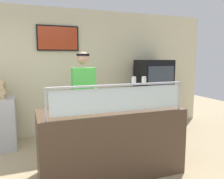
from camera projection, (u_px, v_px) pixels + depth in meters
The scene contains 10 objects.
ground_plane at pixel (98, 156), 3.89m from camera, with size 12.00×12.00×0.00m, color tan.
shop_rear_unit at pixel (78, 72), 5.04m from camera, with size 6.40×0.13×2.70m.
serving_counter at pixel (111, 141), 3.26m from camera, with size 2.00×0.77×0.95m, color #4C3828.
sneeze_guard at pixel (120, 95), 2.85m from camera, with size 1.83×0.06×0.39m.
pizza_tray at pixel (102, 107), 3.26m from camera, with size 0.47×0.47×0.04m.
pizza_server at pixel (100, 106), 3.22m from camera, with size 0.07×0.28×0.01m, color #ADAFB7.
parmesan_shaker at pixel (134, 81), 2.90m from camera, with size 0.06×0.06×0.09m.
pepper_flake_shaker at pixel (144, 80), 2.95m from camera, with size 0.06×0.06×0.09m.
worker_figure at pixel (84, 97), 3.83m from camera, with size 0.41×0.50×1.76m.
drink_fridge at pixel (153, 95), 5.29m from camera, with size 0.74×0.62×1.62m.
Camera 1 is at (-0.10, -2.53, 1.67)m, focal length 36.49 mm.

